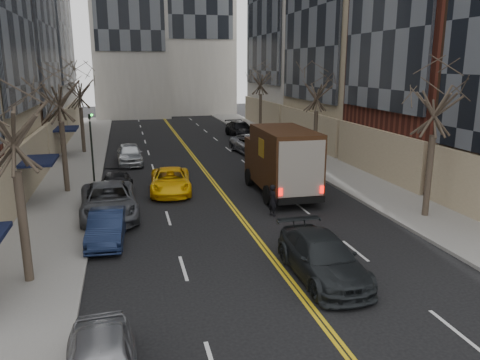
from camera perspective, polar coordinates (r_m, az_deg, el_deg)
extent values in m
cube|color=slate|center=(36.05, -19.44, 1.47)|extent=(4.00, 66.00, 0.15)
cube|color=slate|center=(38.60, 8.18, 2.91)|extent=(4.00, 66.00, 0.15)
cube|color=black|center=(26.99, -23.63, 2.15)|extent=(2.00, 3.00, 0.15)
cube|color=black|center=(27.38, -25.27, -0.12)|extent=(0.20, 3.00, 2.50)
cube|color=black|center=(39.70, -20.64, 5.87)|extent=(2.00, 3.00, 0.15)
cube|color=black|center=(39.97, -21.79, 4.29)|extent=(0.20, 3.00, 2.50)
cylinder|color=#382D23|center=(17.32, -24.88, -5.25)|extent=(0.30, 0.30, 3.83)
cylinder|color=#382D23|center=(28.80, -20.61, 2.65)|extent=(0.30, 0.30, 4.05)
cylinder|color=#382D23|center=(41.61, -18.64, 5.80)|extent=(0.30, 0.30, 3.69)
cylinder|color=#382D23|center=(24.32, 22.02, 0.46)|extent=(0.30, 0.30, 3.96)
cylinder|color=#382D23|center=(36.38, 9.16, 5.34)|extent=(0.30, 0.30, 3.78)
cylinder|color=#382D23|center=(50.40, 2.51, 8.07)|extent=(0.30, 0.30, 4.14)
cylinder|color=black|center=(30.65, -17.58, 3.29)|extent=(0.12, 0.12, 3.80)
imported|color=black|center=(30.33, -17.91, 7.66)|extent=(0.15, 0.18, 0.90)
sphere|color=#0CE526|center=(30.22, -17.63, 7.56)|extent=(0.14, 0.14, 0.14)
cube|color=black|center=(27.24, 4.98, -0.48)|extent=(2.57, 7.16, 0.33)
cube|color=black|center=(29.43, 3.48, 2.86)|extent=(2.65, 1.94, 2.34)
cube|color=black|center=(26.31, 5.45, 2.60)|extent=(2.76, 5.50, 3.34)
cube|color=black|center=(24.12, 7.45, -2.45)|extent=(2.56, 0.25, 0.33)
cube|color=red|center=(23.61, 4.97, -1.48)|extent=(0.20, 0.07, 0.39)
cube|color=red|center=(24.36, 9.96, -1.16)|extent=(0.20, 0.07, 0.39)
cube|color=gold|center=(25.85, 2.59, 3.95)|extent=(0.06, 1.00, 1.00)
cube|color=gold|center=(26.69, 8.23, 4.14)|extent=(0.06, 1.00, 1.00)
cylinder|color=black|center=(29.09, 1.11, 0.35)|extent=(0.33, 1.07, 1.07)
cylinder|color=black|center=(29.81, 6.02, 0.61)|extent=(0.33, 1.07, 1.07)
cylinder|color=black|center=(25.14, 3.43, -1.86)|extent=(0.33, 1.07, 1.07)
cylinder|color=black|center=(25.98, 9.00, -1.49)|extent=(0.33, 1.07, 1.07)
imported|color=black|center=(16.96, 10.01, -9.28)|extent=(2.09, 5.14, 1.49)
cube|color=black|center=(17.37, 9.11, -6.52)|extent=(0.13, 0.04, 0.09)
cube|color=blue|center=(17.35, 9.15, -6.56)|extent=(0.10, 0.01, 0.06)
imported|color=yellow|center=(27.78, -8.47, -0.12)|extent=(2.71, 5.16, 1.38)
imported|color=black|center=(23.32, 4.01, -2.47)|extent=(0.56, 0.68, 1.59)
imported|color=#111C38|center=(20.66, -15.93, -5.53)|extent=(1.67, 4.17, 1.35)
imported|color=#4B4D52|center=(23.97, -15.71, -2.48)|extent=(2.97, 5.95, 1.62)
imported|color=black|center=(27.28, -14.95, -0.79)|extent=(2.11, 4.62, 1.31)
imported|color=#B9BDC1|center=(36.30, -13.31, 3.12)|extent=(1.98, 4.66, 1.57)
imported|color=#474A4F|center=(33.38, 4.60, 2.52)|extent=(2.04, 4.87, 1.56)
imported|color=#A2A3A9|center=(39.51, 1.62, 4.36)|extent=(3.33, 6.01, 1.59)
imported|color=black|center=(48.82, 0.03, 6.19)|extent=(2.53, 5.52, 1.56)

